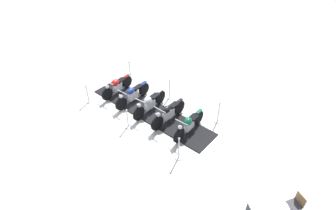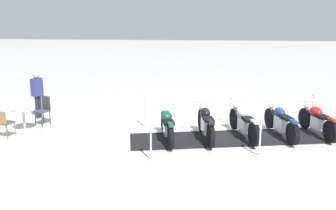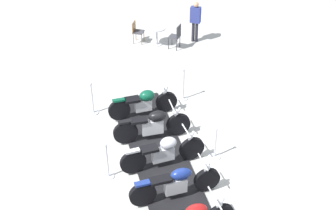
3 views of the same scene
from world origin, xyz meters
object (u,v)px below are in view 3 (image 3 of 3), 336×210
object	(u,v)px
motorcycle_forest	(144,102)
cafe_chair_across_table	(137,31)
motorcycle_navy	(176,183)
motorcycle_black	(153,124)
stanchion_right_mid	(215,148)
stanchion_left_rear	(93,103)
cafe_table	(157,32)
cafe_chair_near_table	(176,35)
stanchion_left_mid	(108,165)
bystander_person	(195,18)
motorcycle_chrome	(164,151)
stanchion_right_rear	(184,88)

from	to	relation	value
motorcycle_forest	cafe_chair_across_table	bearing A→B (deg)	78.55
motorcycle_navy	motorcycle_black	bearing A→B (deg)	87.74
motorcycle_black	stanchion_right_mid	size ratio (longest dim) A/B	2.22
stanchion_left_rear	cafe_table	bearing A→B (deg)	-116.96
stanchion_right_mid	cafe_chair_near_table	world-z (taller)	stanchion_right_mid
stanchion_right_mid	stanchion_left_rear	distance (m)	4.16
stanchion_right_mid	stanchion_left_mid	size ratio (longest dim) A/B	0.89
stanchion_left_mid	bystander_person	bearing A→B (deg)	-113.53
cafe_table	cafe_chair_across_table	xyz separation A→B (m)	(0.77, -0.26, -0.04)
cafe_chair_across_table	stanchion_right_mid	bearing A→B (deg)	-56.05
stanchion_left_rear	cafe_chair_near_table	distance (m)	5.06
stanchion_left_mid	cafe_chair_near_table	distance (m)	7.38
motorcycle_navy	motorcycle_chrome	size ratio (longest dim) A/B	1.00
cafe_chair_near_table	cafe_chair_across_table	world-z (taller)	cafe_chair_near_table
stanchion_right_rear	cafe_chair_near_table	bearing A→B (deg)	-91.77
cafe_table	stanchion_left_mid	bearing A→B (deg)	76.76
stanchion_left_mid	cafe_chair_across_table	xyz separation A→B (m)	(-0.95, -7.61, 0.11)
motorcycle_chrome	stanchion_left_mid	world-z (taller)	stanchion_left_mid
cafe_chair_across_table	bystander_person	world-z (taller)	bystander_person
stanchion_left_rear	cafe_chair_near_table	bearing A→B (deg)	-126.37
cafe_table	bystander_person	xyz separation A→B (m)	(-1.54, -0.15, 0.45)
stanchion_left_mid	bystander_person	world-z (taller)	bystander_person
motorcycle_forest	cafe_chair_near_table	world-z (taller)	motorcycle_forest
stanchion_left_rear	cafe_chair_across_table	world-z (taller)	stanchion_left_rear
motorcycle_navy	cafe_chair_across_table	xyz separation A→B (m)	(0.73, -8.49, 0.01)
cafe_chair_near_table	motorcycle_forest	bearing A→B (deg)	100.09
motorcycle_forest	stanchion_left_rear	size ratio (longest dim) A/B	1.92
stanchion_right_rear	motorcycle_black	bearing A→B (deg)	61.37
motorcycle_navy	stanchion_left_mid	world-z (taller)	stanchion_left_mid
cafe_chair_across_table	stanchion_right_rear	bearing A→B (deg)	-52.90
motorcycle_forest	stanchion_left_mid	world-z (taller)	stanchion_left_mid
motorcycle_black	stanchion_right_mid	distance (m)	1.87
stanchion_right_rear	cafe_chair_across_table	bearing A→B (deg)	-71.54
stanchion_right_rear	cafe_table	size ratio (longest dim) A/B	1.54
motorcycle_navy	stanchion_left_rear	bearing A→B (deg)	107.85
stanchion_left_rear	bystander_person	world-z (taller)	bystander_person
motorcycle_forest	cafe_table	bearing A→B (deg)	69.32
motorcycle_navy	cafe_chair_near_table	world-z (taller)	motorcycle_navy
motorcycle_forest	cafe_table	xyz separation A→B (m)	(-0.68, -4.75, 0.04)
bystander_person	stanchion_left_rear	bearing A→B (deg)	-14.81
cafe_chair_across_table	bystander_person	distance (m)	2.37
motorcycle_forest	stanchion_right_mid	size ratio (longest dim) A/B	2.12
stanchion_right_mid	stanchion_left_mid	world-z (taller)	stanchion_left_mid
cafe_chair_across_table	bystander_person	size ratio (longest dim) A/B	0.52
motorcycle_black	cafe_chair_near_table	distance (m)	5.65
motorcycle_chrome	cafe_table	bearing A→B (deg)	73.44
stanchion_left_rear	stanchion_left_mid	bearing A→B (deg)	100.59
stanchion_left_mid	cafe_chair_across_table	world-z (taller)	stanchion_left_mid
motorcycle_navy	motorcycle_black	world-z (taller)	motorcycle_black
stanchion_left_rear	motorcycle_navy	bearing A→B (deg)	120.56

